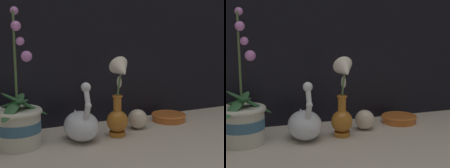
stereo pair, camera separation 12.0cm
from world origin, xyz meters
TOP-DOWN VIEW (x-y plane):
  - ground_plane at (0.00, 0.00)m, footprint 2.80×2.80m
  - orchid_potted_plant at (-0.32, 0.13)m, footprint 0.19×0.21m
  - swan_figurine at (-0.11, 0.10)m, footprint 0.12×0.19m
  - blue_vase at (0.03, 0.08)m, footprint 0.08×0.12m
  - glass_sphere at (0.14, 0.14)m, footprint 0.08×0.08m
  - amber_dish at (0.33, 0.18)m, footprint 0.15×0.15m

SIDE VIEW (x-z plane):
  - ground_plane at x=0.00m, z-range 0.00..0.00m
  - amber_dish at x=0.33m, z-range 0.00..0.03m
  - glass_sphere at x=0.14m, z-range 0.00..0.08m
  - swan_figurine at x=-0.11m, z-range -0.05..0.17m
  - orchid_potted_plant at x=-0.32m, z-range -0.15..0.32m
  - blue_vase at x=0.03m, z-range -0.03..0.27m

